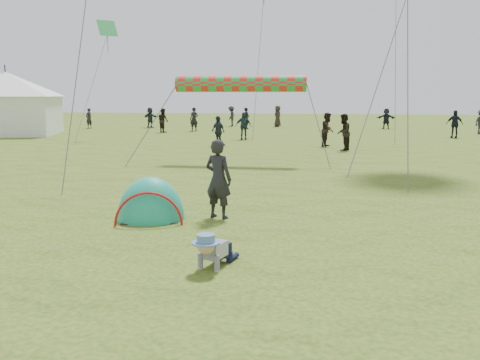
% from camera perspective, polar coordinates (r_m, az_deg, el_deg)
% --- Properties ---
extents(ground, '(140.00, 140.00, 0.00)m').
position_cam_1_polar(ground, '(8.51, -8.75, -9.37)').
color(ground, '#244B11').
extents(crawling_toddler, '(0.74, 0.91, 0.61)m').
position_cam_1_polar(crawling_toddler, '(8.39, -2.91, -7.37)').
color(crawling_toddler, black).
rests_on(crawling_toddler, ground).
extents(popup_tent, '(1.70, 1.51, 1.88)m').
position_cam_1_polar(popup_tent, '(11.78, -9.46, -4.19)').
color(popup_tent, '#1A8B71').
rests_on(popup_tent, ground).
extents(standing_adult, '(0.74, 0.61, 1.73)m').
position_cam_1_polar(standing_adult, '(11.63, -2.32, 0.11)').
color(standing_adult, black).
rests_on(standing_adult, ground).
extents(event_marquee, '(8.31, 8.31, 4.53)m').
position_cam_1_polar(event_marquee, '(39.90, -23.59, 7.73)').
color(event_marquee, white).
rests_on(event_marquee, ground).
extents(crowd_person_0, '(0.56, 0.69, 1.63)m').
position_cam_1_polar(crowd_person_0, '(44.85, -15.82, 6.35)').
color(crowd_person_0, black).
rests_on(crowd_person_0, ground).
extents(crowd_person_1, '(1.07, 1.05, 1.74)m').
position_cam_1_polar(crowd_person_1, '(38.93, -8.21, 6.31)').
color(crowd_person_1, black).
rests_on(crowd_person_1, ground).
extents(crowd_person_2, '(0.98, 0.88, 1.60)m').
position_cam_1_polar(crowd_person_2, '(27.98, -2.36, 5.21)').
color(crowd_person_2, '#252E38').
rests_on(crowd_person_2, ground).
extents(crowd_person_3, '(1.01, 1.27, 1.73)m').
position_cam_1_polar(crowd_person_3, '(46.23, -0.94, 6.82)').
color(crowd_person_3, black).
rests_on(crowd_person_3, ground).
extents(crowd_person_4, '(0.74, 0.97, 1.78)m').
position_cam_1_polar(crowd_person_4, '(45.67, 4.04, 6.80)').
color(crowd_person_4, black).
rests_on(crowd_person_4, ground).
extents(crowd_person_5, '(1.61, 1.10, 1.66)m').
position_cam_1_polar(crowd_person_5, '(44.91, -9.56, 6.59)').
color(crowd_person_5, '#222936').
rests_on(crowd_person_5, ground).
extents(crowd_person_6, '(0.58, 0.71, 1.68)m').
position_cam_1_polar(crowd_person_6, '(42.63, 0.71, 6.60)').
color(crowd_person_6, black).
rests_on(crowd_person_6, ground).
extents(crowd_person_7, '(0.91, 1.03, 1.77)m').
position_cam_1_polar(crowd_person_7, '(26.44, 10.97, 5.02)').
color(crowd_person_7, black).
rests_on(crowd_person_7, ground).
extents(crowd_person_8, '(1.02, 0.55, 1.65)m').
position_cam_1_polar(crowd_person_8, '(32.37, 0.37, 5.79)').
color(crowd_person_8, '#253B43').
rests_on(crowd_person_8, ground).
extents(crowd_person_11, '(1.58, 0.85, 1.63)m').
position_cam_1_polar(crowd_person_11, '(44.36, 15.33, 6.34)').
color(crowd_person_11, black).
rests_on(crowd_person_11, ground).
extents(crowd_person_12, '(0.70, 0.52, 1.77)m').
position_cam_1_polar(crowd_person_12, '(40.02, -4.93, 6.47)').
color(crowd_person_12, black).
rests_on(crowd_person_12, ground).
extents(crowd_person_13, '(0.89, 1.01, 1.76)m').
position_cam_1_polar(crowd_person_13, '(28.41, 9.34, 5.32)').
color(crowd_person_13, black).
rests_on(crowd_person_13, ground).
extents(crowd_person_14, '(1.10, 0.82, 1.73)m').
position_cam_1_polar(crowd_person_14, '(36.30, 21.91, 5.56)').
color(crowd_person_14, black).
rests_on(crowd_person_14, ground).
extents(crowd_person_16, '(0.96, 0.87, 1.64)m').
position_cam_1_polar(crowd_person_16, '(45.20, -21.32, 6.10)').
color(crowd_person_16, '#372A25').
rests_on(crowd_person_16, ground).
extents(rainbow_tube_kite, '(5.16, 0.64, 0.64)m').
position_cam_1_polar(rainbow_tube_kite, '(21.28, 0.05, 10.23)').
color(rainbow_tube_kite, red).
extents(diamond_kite_3, '(1.23, 1.23, 1.01)m').
position_cam_1_polar(diamond_kite_3, '(35.09, -13.98, 15.45)').
color(diamond_kite_3, green).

